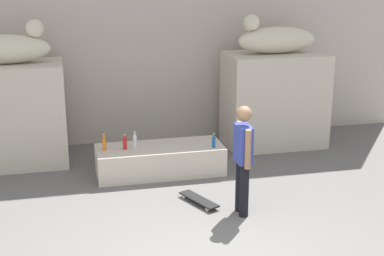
# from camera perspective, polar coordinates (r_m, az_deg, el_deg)

# --- Properties ---
(pedestal_left) EXTENTS (1.98, 1.16, 1.89)m
(pedestal_left) POSITION_cam_1_polar(r_m,az_deg,el_deg) (10.97, -17.65, 1.25)
(pedestal_left) COLOR beige
(pedestal_left) RESTS_ON ground_plane
(pedestal_right) EXTENTS (1.98, 1.16, 1.89)m
(pedestal_right) POSITION_cam_1_polar(r_m,az_deg,el_deg) (11.71, 8.20, 2.81)
(pedestal_right) COLOR beige
(pedestal_right) RESTS_ON ground_plane
(statue_reclining_left) EXTENTS (1.61, 0.58, 0.78)m
(statue_reclining_left) POSITION_cam_1_polar(r_m,az_deg,el_deg) (10.72, -18.03, 7.60)
(statue_reclining_left) COLOR beige
(statue_reclining_left) RESTS_ON pedestal_left
(statue_reclining_right) EXTENTS (1.62, 0.63, 0.78)m
(statue_reclining_right) POSITION_cam_1_polar(r_m,az_deg,el_deg) (11.47, 8.29, 8.77)
(statue_reclining_right) COLOR beige
(statue_reclining_right) RESTS_ON pedestal_right
(ledge_block) EXTENTS (2.24, 0.88, 0.50)m
(ledge_block) POSITION_cam_1_polar(r_m,az_deg,el_deg) (10.20, -3.22, -3.19)
(ledge_block) COLOR beige
(ledge_block) RESTS_ON ground_plane
(skater) EXTENTS (0.23, 0.54, 1.67)m
(skater) POSITION_cam_1_polar(r_m,az_deg,el_deg) (8.42, 5.10, -2.75)
(skater) COLOR black
(skater) RESTS_ON ground_plane
(skateboard) EXTENTS (0.50, 0.81, 0.08)m
(skateboard) POSITION_cam_1_polar(r_m,az_deg,el_deg) (9.03, 0.69, -7.15)
(skateboard) COLOR black
(skateboard) RESTS_ON ground_plane
(bottle_orange) EXTENTS (0.07, 0.07, 0.30)m
(bottle_orange) POSITION_cam_1_polar(r_m,az_deg,el_deg) (9.98, -8.73, -1.54)
(bottle_orange) COLOR orange
(bottle_orange) RESTS_ON ledge_block
(bottle_red) EXTENTS (0.07, 0.07, 0.27)m
(bottle_red) POSITION_cam_1_polar(r_m,az_deg,el_deg) (9.99, -6.71, -1.52)
(bottle_red) COLOR red
(bottle_red) RESTS_ON ledge_block
(bottle_blue) EXTENTS (0.06, 0.06, 0.26)m
(bottle_blue) POSITION_cam_1_polar(r_m,az_deg,el_deg) (10.03, 2.17, -1.38)
(bottle_blue) COLOR #194C99
(bottle_blue) RESTS_ON ledge_block
(bottle_clear) EXTENTS (0.07, 0.07, 0.28)m
(bottle_clear) POSITION_cam_1_polar(r_m,az_deg,el_deg) (10.09, -5.72, -1.26)
(bottle_clear) COLOR silver
(bottle_clear) RESTS_ON ledge_block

